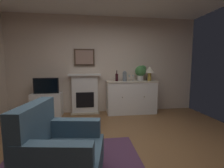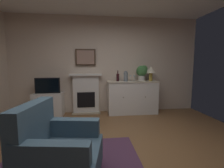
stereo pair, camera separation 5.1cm
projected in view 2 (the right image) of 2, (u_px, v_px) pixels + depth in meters
ground_plane at (118, 160)px, 2.35m from camera, size 5.33×4.85×0.10m
wall_rear at (105, 65)px, 4.55m from camera, size 5.33×0.06×2.68m
fireplace_unit at (86, 94)px, 4.45m from camera, size 0.87×0.30×1.10m
framed_picture at (86, 57)px, 4.38m from camera, size 0.55×0.04×0.45m
sideboard_cabinet at (132, 97)px, 4.44m from camera, size 1.38×0.49×0.90m
table_lamp at (151, 71)px, 4.41m from camera, size 0.26×0.26×0.40m
wine_bottle at (118, 77)px, 4.36m from camera, size 0.08×0.08×0.29m
wine_glass_left at (130, 77)px, 4.33m from camera, size 0.07×0.07×0.16m
wine_glass_center at (134, 77)px, 4.36m from camera, size 0.07×0.07×0.16m
vase_decorative at (126, 76)px, 4.30m from camera, size 0.11×0.11×0.28m
tv_cabinet at (49, 104)px, 4.21m from camera, size 0.75×0.42×0.61m
tv_set at (47, 86)px, 4.13m from camera, size 0.62×0.07×0.40m
potted_plant_small at (142, 72)px, 4.43m from camera, size 0.30×0.30×0.43m
armchair at (58, 151)px, 1.77m from camera, size 0.91×0.88×0.92m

